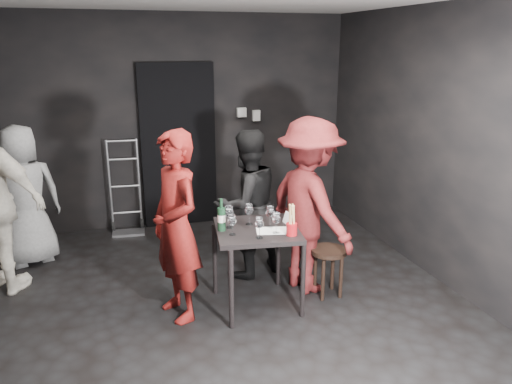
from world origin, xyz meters
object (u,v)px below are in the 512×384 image
object	(u,v)px
man_maroon	(310,196)
bystander_grey	(24,195)
stool	(329,259)
breadstick_cup	(292,220)
tasting_table	(257,239)
woman_black	(247,203)
hand_truck	(127,216)
wine_bottle	(221,218)
server_red	(176,217)

from	to	relation	value
man_maroon	bystander_grey	bearing A→B (deg)	45.66
bystander_grey	stool	bearing A→B (deg)	130.17
man_maroon	breadstick_cup	xyz separation A→B (m)	(-0.34, -0.43, -0.06)
tasting_table	woman_black	distance (m)	0.68
hand_truck	breadstick_cup	world-z (taller)	hand_truck
tasting_table	hand_truck	bearing A→B (deg)	114.77
woman_black	breadstick_cup	size ratio (longest dim) A/B	5.24
tasting_table	breadstick_cup	world-z (taller)	breadstick_cup
tasting_table	man_maroon	distance (m)	0.67
woman_black	man_maroon	size ratio (longest dim) A/B	0.81
woman_black	hand_truck	bearing A→B (deg)	-73.23
tasting_table	woman_black	bearing A→B (deg)	81.91
breadstick_cup	stool	bearing A→B (deg)	25.66
bystander_grey	breadstick_cup	bearing A→B (deg)	121.92
stool	breadstick_cup	distance (m)	0.73
stool	woman_black	xyz separation A→B (m)	(-0.61, 0.68, 0.40)
tasting_table	man_maroon	xyz separation A→B (m)	(0.58, 0.19, 0.29)
tasting_table	bystander_grey	size ratio (longest dim) A/B	0.48
woman_black	wine_bottle	size ratio (longest dim) A/B	5.32
hand_truck	wine_bottle	world-z (taller)	hand_truck
hand_truck	breadstick_cup	distance (m)	2.88
stool	wine_bottle	world-z (taller)	wine_bottle
hand_truck	stool	distance (m)	2.87
stool	man_maroon	bearing A→B (deg)	121.10
tasting_table	wine_bottle	size ratio (longest dim) A/B	2.60
hand_truck	server_red	bearing A→B (deg)	-76.82
hand_truck	tasting_table	distance (m)	2.53
breadstick_cup	bystander_grey	bearing A→B (deg)	141.62
hand_truck	woman_black	xyz separation A→B (m)	(1.14, -1.60, 0.55)
server_red	man_maroon	size ratio (longest dim) A/B	0.97
woman_black	bystander_grey	size ratio (longest dim) A/B	0.99
bystander_grey	server_red	bearing A→B (deg)	111.72
server_red	wine_bottle	xyz separation A→B (m)	(0.40, 0.01, -0.05)
wine_bottle	bystander_grey	bearing A→B (deg)	138.73
server_red	breadstick_cup	size ratio (longest dim) A/B	6.23
tasting_table	stool	bearing A→B (deg)	-1.39
man_maroon	hand_truck	bearing A→B (deg)	21.64
hand_truck	breadstick_cup	size ratio (longest dim) A/B	4.07
server_red	woman_black	distance (m)	1.03
bystander_grey	wine_bottle	world-z (taller)	bystander_grey
tasting_table	stool	xyz separation A→B (m)	(0.70, -0.02, -0.28)
stool	server_red	size ratio (longest dim) A/B	0.26
stool	woman_black	world-z (taller)	woman_black
tasting_table	woman_black	xyz separation A→B (m)	(0.09, 0.66, 0.12)
stool	man_maroon	world-z (taller)	man_maroon
woman_black	bystander_grey	distance (m)	2.39
stool	breadstick_cup	world-z (taller)	breadstick_cup
stool	bystander_grey	bearing A→B (deg)	149.87
server_red	woman_black	xyz separation A→B (m)	(0.80, 0.63, -0.15)
stool	tasting_table	bearing A→B (deg)	178.61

